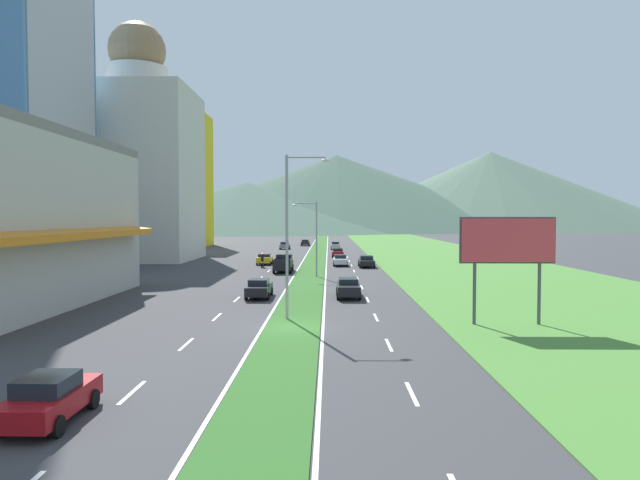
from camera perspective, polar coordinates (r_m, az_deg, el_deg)
The scene contains 45 objects.
ground_plane at distance 33.15m, azimuth -2.76°, elevation -8.83°, with size 600.00×600.00×0.00m, color #38383A.
grass_median at distance 92.71m, azimuth -0.39°, elevation -1.65°, with size 3.20×240.00×0.06m, color #2D6023.
grass_verge_right at distance 94.51m, azimuth 12.20°, elevation -1.62°, with size 24.00×240.00×0.06m, color #477F33.
lane_dash_left_1 at distance 22.44m, azimuth -18.41°, elevation -14.36°, with size 0.16×2.80×0.01m, color silver.
lane_dash_left_2 at distance 29.69m, azimuth -13.34°, elevation -10.20°, with size 0.16×2.80×0.01m, color silver.
lane_dash_left_3 at distance 37.17m, azimuth -10.35°, elevation -7.64°, with size 0.16×2.80×0.01m, color silver.
lane_dash_left_4 at distance 44.77m, azimuth -8.39°, elevation -5.94°, with size 0.16×2.80×0.01m, color silver.
lane_dash_left_5 at distance 52.43m, azimuth -7.01°, elevation -4.73°, with size 0.16×2.80×0.01m, color silver.
lane_dash_left_6 at distance 60.13m, azimuth -5.98°, elevation -3.82°, with size 0.16×2.80×0.01m, color silver.
lane_dash_left_7 at distance 67.85m, azimuth -5.19°, elevation -3.12°, with size 0.16×2.80×0.01m, color silver.
lane_dash_left_8 at distance 75.59m, azimuth -4.56°, elevation -2.56°, with size 0.16×2.80×0.01m, color silver.
lane_dash_left_9 at distance 83.35m, azimuth -4.05°, elevation -2.11°, with size 0.16×2.80×0.01m, color silver.
lane_dash_left_10 at distance 91.12m, azimuth -3.63°, elevation -1.73°, with size 0.16×2.80×0.01m, color silver.
lane_dash_right_1 at distance 21.47m, azimuth 9.24°, elevation -15.05°, with size 0.16×2.80×0.01m, color silver.
lane_dash_right_2 at distance 28.97m, azimuth 6.96°, elevation -10.47°, with size 0.16×2.80×0.01m, color silver.
lane_dash_right_3 at distance 36.60m, azimuth 5.66°, elevation -7.77°, with size 0.16×2.80×0.01m, color silver.
lane_dash_right_4 at distance 44.29m, azimuth 4.82°, elevation -6.01°, with size 0.16×2.80×0.01m, color silver.
lane_dash_right_5 at distance 52.02m, azimuth 4.23°, elevation -4.77°, with size 0.16×2.80×0.01m, color silver.
lane_dash_right_6 at distance 59.77m, azimuth 3.79°, elevation -3.85°, with size 0.16×2.80×0.01m, color silver.
lane_dash_right_7 at distance 67.54m, azimuth 3.46°, elevation -3.14°, with size 0.16×2.80×0.01m, color silver.
lane_dash_right_8 at distance 75.31m, azimuth 3.19°, elevation -2.58°, with size 0.16×2.80×0.01m, color silver.
lane_dash_right_9 at distance 83.10m, azimuth 2.98°, elevation -2.12°, with size 0.16×2.80×0.01m, color silver.
lane_dash_right_10 at distance 90.88m, azimuth 2.80°, elevation -1.74°, with size 0.16×2.80×0.01m, color silver.
edge_line_median_left at distance 92.77m, azimuth -1.47°, elevation -1.66°, with size 0.16×240.00×0.01m, color silver.
edge_line_median_right at distance 92.69m, azimuth 0.69°, elevation -1.66°, with size 0.16×240.00×0.01m, color silver.
domed_building at distance 89.84m, azimuth -17.84°, elevation 7.43°, with size 16.48×16.48×35.49m.
midrise_colored at distance 130.03m, azimuth -14.40°, elevation 5.86°, with size 14.16×14.16×29.29m, color yellow.
hill_far_left at distance 286.16m, azimuth -7.36°, elevation 3.38°, with size 194.39×194.39×23.84m, color #3D5647.
hill_far_center at distance 323.03m, azimuth 1.69°, elevation 4.86°, with size 227.86×227.86×41.79m, color #3D5647.
hill_far_right at distance 340.73m, azimuth 16.77°, elevation 4.83°, with size 202.89×202.89×44.14m, color #516B56.
street_lamp_near at distance 35.14m, azimuth -2.91°, elevation 1.37°, with size 2.81×0.28×10.26m.
street_lamp_mid at distance 60.59m, azimuth -0.64°, elevation 0.68°, with size 2.70×0.41×8.07m.
billboard_roadside at distance 35.05m, azimuth 18.40°, elevation -0.44°, with size 5.65×0.28×6.43m.
car_0 at distance 75.06m, azimuth 2.05°, elevation -2.03°, with size 1.89×4.52×1.43m.
car_1 at distance 73.04m, azimuth 4.70°, elevation -2.15°, with size 2.02×4.78×1.47m.
car_2 at distance 113.13m, azimuth 1.57°, elevation -0.56°, with size 1.87×4.04×1.51m.
car_3 at distance 91.12m, azimuth 1.80°, elevation -1.27°, with size 1.91×4.42×1.44m.
car_4 at distance 45.37m, azimuth -6.16°, elevation -4.84°, with size 1.89×4.52×1.51m.
car_5 at distance 20.14m, azimuth -25.64°, elevation -14.18°, with size 1.88×4.00×1.50m.
car_6 at distance 45.40m, azimuth 2.86°, elevation -4.81°, with size 1.91×4.76×1.52m.
car_7 at distance 77.22m, azimuth -5.60°, elevation -1.91°, with size 1.98×4.07×1.44m.
car_8 at distance 127.81m, azimuth -1.49°, elevation -0.25°, with size 1.94×4.74×1.39m.
car_9 at distance 114.03m, azimuth -3.57°, elevation -0.55°, with size 2.01×4.05×1.47m.
pickup_truck_0 at distance 66.50m, azimuth -3.69°, elevation -2.38°, with size 2.18×5.40×2.00m.
motorcycle_rider at distance 72.52m, azimuth -5.84°, elevation -2.19°, with size 0.36×2.00×1.80m.
Camera 1 is at (2.09, -32.47, 6.39)m, focal length 31.72 mm.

